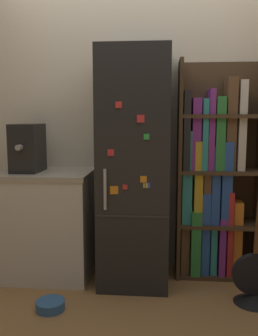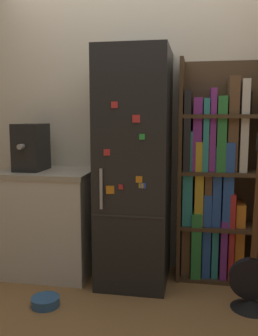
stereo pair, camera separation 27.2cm
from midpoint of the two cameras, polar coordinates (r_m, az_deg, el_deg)
ground_plane at (r=3.15m, az=-1.91°, el=-17.45°), size 16.00×16.00×0.00m
wall_back at (r=3.32m, az=-1.01°, el=7.08°), size 8.00×0.05×2.60m
refrigerator at (r=3.01m, az=-1.68°, el=-0.07°), size 0.55×0.66×1.86m
bookshelf at (r=3.18m, az=10.32°, el=-1.71°), size 0.70×0.34×1.80m
kitchen_counter at (r=3.31m, az=-14.92°, el=-8.16°), size 0.79×0.60×0.89m
espresso_machine at (r=3.22m, az=-17.56°, el=2.93°), size 0.22×0.37×0.39m
guitar at (r=2.91m, az=15.98°, el=-16.12°), size 0.32×0.30×1.24m
pet_bowl at (r=2.87m, az=-14.75°, el=-19.54°), size 0.20×0.20×0.07m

